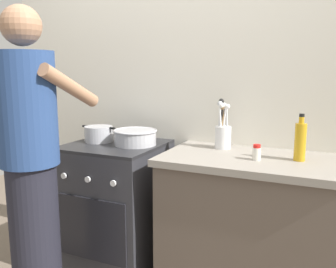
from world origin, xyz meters
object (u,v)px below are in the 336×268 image
stove_range (117,208)px  oil_bottle (300,141)px  mixing_bowl (135,137)px  spice_bottle (257,153)px  person (32,172)px  pot (99,134)px  utensil_crock (223,132)px

stove_range → oil_bottle: bearing=1.4°
mixing_bowl → spice_bottle: mixing_bowl is taller
spice_bottle → person: (-1.06, -0.58, -0.08)m
stove_range → person: person is taller
pot → mixing_bowl: size_ratio=0.90×
utensil_crock → spice_bottle: size_ratio=3.57×
pot → mixing_bowl: pot is taller
pot → oil_bottle: 1.30m
stove_range → spice_bottle: size_ratio=10.35×
spice_bottle → stove_range: bearing=176.6°
pot → utensil_crock: utensil_crock is taller
pot → spice_bottle: (1.08, -0.07, -0.01)m
pot → utensil_crock: 0.84m
pot → utensil_crock: size_ratio=0.83×
utensil_crock → person: 1.14m
spice_bottle → person: size_ratio=0.05×
pot → person: bearing=-87.4°
mixing_bowl → utensil_crock: (0.55, 0.13, 0.05)m
pot → spice_bottle: size_ratio=2.95×
mixing_bowl → spice_bottle: 0.81m
spice_bottle → utensil_crock: bearing=139.5°
stove_range → spice_bottle: (0.94, -0.06, 0.49)m
utensil_crock → person: (-0.80, -0.79, -0.14)m
stove_range → spice_bottle: 1.07m
utensil_crock → person: size_ratio=0.18×
utensil_crock → mixing_bowl: bearing=-166.2°
person → utensil_crock: bearing=44.7°
pot → person: (0.03, -0.65, -0.09)m
mixing_bowl → oil_bottle: (1.02, 0.00, 0.05)m
stove_range → mixing_bowl: (0.14, 0.03, 0.51)m
oil_bottle → pot: bearing=-179.4°
mixing_bowl → pot: bearing=-177.8°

